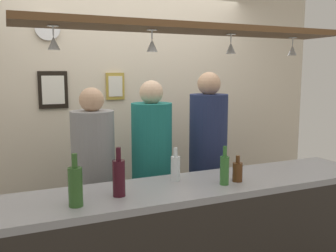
{
  "coord_description": "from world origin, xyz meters",
  "views": [
    {
      "loc": [
        -1.12,
        -2.48,
        1.75
      ],
      "look_at": [
        0.0,
        0.1,
        1.34
      ],
      "focal_mm": 39.77,
      "sensor_mm": 36.0,
      "label": 1
    }
  ],
  "objects_px": {
    "person_middle_teal_shirt": "(152,160)",
    "picture_frame_caricature": "(53,90)",
    "bottle_wine_dark_red": "(119,177)",
    "bottle_soda_clear": "(175,168)",
    "wall_clock": "(47,28)",
    "bottle_beer_green_import": "(225,169)",
    "bottle_champagne_green": "(75,186)",
    "person_right_navy_shirt": "(208,149)",
    "bottle_beer_brown_stubby": "(238,171)",
    "picture_frame_crest": "(115,86)",
    "person_left_grey_shirt": "(94,169)"
  },
  "relations": [
    {
      "from": "person_middle_teal_shirt",
      "to": "picture_frame_caricature",
      "type": "bearing_deg",
      "value": 136.39
    },
    {
      "from": "bottle_wine_dark_red",
      "to": "bottle_soda_clear",
      "type": "bearing_deg",
      "value": 19.19
    },
    {
      "from": "bottle_soda_clear",
      "to": "bottle_wine_dark_red",
      "type": "bearing_deg",
      "value": -160.81
    },
    {
      "from": "bottle_wine_dark_red",
      "to": "wall_clock",
      "type": "relative_size",
      "value": 1.36
    },
    {
      "from": "bottle_beer_green_import",
      "to": "bottle_soda_clear",
      "type": "height_order",
      "value": "bottle_beer_green_import"
    },
    {
      "from": "wall_clock",
      "to": "bottle_champagne_green",
      "type": "bearing_deg",
      "value": -91.72
    },
    {
      "from": "bottle_champagne_green",
      "to": "bottle_soda_clear",
      "type": "xyz_separation_m",
      "value": [
        0.71,
        0.22,
        -0.03
      ]
    },
    {
      "from": "person_right_navy_shirt",
      "to": "bottle_beer_brown_stubby",
      "type": "bearing_deg",
      "value": -105.59
    },
    {
      "from": "person_right_navy_shirt",
      "to": "bottle_wine_dark_red",
      "type": "height_order",
      "value": "person_right_navy_shirt"
    },
    {
      "from": "bottle_soda_clear",
      "to": "picture_frame_caricature",
      "type": "distance_m",
      "value": 1.52
    },
    {
      "from": "picture_frame_crest",
      "to": "wall_clock",
      "type": "height_order",
      "value": "wall_clock"
    },
    {
      "from": "person_middle_teal_shirt",
      "to": "wall_clock",
      "type": "relative_size",
      "value": 7.63
    },
    {
      "from": "bottle_beer_green_import",
      "to": "person_right_navy_shirt",
      "type": "bearing_deg",
      "value": 67.42
    },
    {
      "from": "picture_frame_crest",
      "to": "person_left_grey_shirt",
      "type": "bearing_deg",
      "value": -119.16
    },
    {
      "from": "bottle_wine_dark_red",
      "to": "wall_clock",
      "type": "bearing_deg",
      "value": 98.84
    },
    {
      "from": "person_right_navy_shirt",
      "to": "bottle_wine_dark_red",
      "type": "relative_size",
      "value": 5.82
    },
    {
      "from": "picture_frame_caricature",
      "to": "bottle_beer_brown_stubby",
      "type": "bearing_deg",
      "value": -55.19
    },
    {
      "from": "person_left_grey_shirt",
      "to": "person_right_navy_shirt",
      "type": "bearing_deg",
      "value": 0.0
    },
    {
      "from": "person_left_grey_shirt",
      "to": "picture_frame_crest",
      "type": "height_order",
      "value": "picture_frame_crest"
    },
    {
      "from": "person_middle_teal_shirt",
      "to": "bottle_beer_green_import",
      "type": "relative_size",
      "value": 6.46
    },
    {
      "from": "person_middle_teal_shirt",
      "to": "bottle_beer_green_import",
      "type": "distance_m",
      "value": 0.85
    },
    {
      "from": "bottle_beer_green_import",
      "to": "bottle_beer_brown_stubby",
      "type": "bearing_deg",
      "value": 11.85
    },
    {
      "from": "person_middle_teal_shirt",
      "to": "picture_frame_crest",
      "type": "xyz_separation_m",
      "value": [
        -0.12,
        0.67,
        0.6
      ]
    },
    {
      "from": "person_right_navy_shirt",
      "to": "picture_frame_crest",
      "type": "relative_size",
      "value": 6.72
    },
    {
      "from": "bottle_champagne_green",
      "to": "bottle_soda_clear",
      "type": "relative_size",
      "value": 1.3
    },
    {
      "from": "picture_frame_crest",
      "to": "person_middle_teal_shirt",
      "type": "bearing_deg",
      "value": -79.78
    },
    {
      "from": "picture_frame_caricature",
      "to": "person_right_navy_shirt",
      "type": "bearing_deg",
      "value": -28.29
    },
    {
      "from": "person_left_grey_shirt",
      "to": "person_right_navy_shirt",
      "type": "xyz_separation_m",
      "value": [
        1.04,
        0.0,
        0.08
      ]
    },
    {
      "from": "bottle_beer_brown_stubby",
      "to": "wall_clock",
      "type": "distance_m",
      "value": 2.09
    },
    {
      "from": "person_middle_teal_shirt",
      "to": "wall_clock",
      "type": "distance_m",
      "value": 1.49
    },
    {
      "from": "person_left_grey_shirt",
      "to": "picture_frame_caricature",
      "type": "xyz_separation_m",
      "value": [
        -0.21,
        0.67,
        0.6
      ]
    },
    {
      "from": "bottle_wine_dark_red",
      "to": "bottle_beer_green_import",
      "type": "bearing_deg",
      "value": -4.39
    },
    {
      "from": "bottle_wine_dark_red",
      "to": "picture_frame_crest",
      "type": "height_order",
      "value": "picture_frame_crest"
    },
    {
      "from": "person_right_navy_shirt",
      "to": "bottle_beer_brown_stubby",
      "type": "height_order",
      "value": "person_right_navy_shirt"
    },
    {
      "from": "person_left_grey_shirt",
      "to": "bottle_wine_dark_red",
      "type": "bearing_deg",
      "value": -90.8
    },
    {
      "from": "picture_frame_crest",
      "to": "wall_clock",
      "type": "bearing_deg",
      "value": -179.41
    },
    {
      "from": "bottle_soda_clear",
      "to": "wall_clock",
      "type": "height_order",
      "value": "wall_clock"
    },
    {
      "from": "wall_clock",
      "to": "bottle_beer_brown_stubby",
      "type": "bearing_deg",
      "value": -54.42
    },
    {
      "from": "picture_frame_caricature",
      "to": "bottle_beer_green_import",
      "type": "bearing_deg",
      "value": -58.89
    },
    {
      "from": "bottle_soda_clear",
      "to": "person_right_navy_shirt",
      "type": "bearing_deg",
      "value": 45.58
    },
    {
      "from": "person_right_navy_shirt",
      "to": "picture_frame_caricature",
      "type": "xyz_separation_m",
      "value": [
        -1.25,
        0.67,
        0.53
      ]
    },
    {
      "from": "bottle_soda_clear",
      "to": "picture_frame_crest",
      "type": "bearing_deg",
      "value": 92.6
    },
    {
      "from": "bottle_champagne_green",
      "to": "picture_frame_crest",
      "type": "distance_m",
      "value": 1.72
    },
    {
      "from": "person_middle_teal_shirt",
      "to": "bottle_champagne_green",
      "type": "relative_size",
      "value": 5.59
    },
    {
      "from": "person_middle_teal_shirt",
      "to": "person_right_navy_shirt",
      "type": "xyz_separation_m",
      "value": [
        0.54,
        0.0,
        0.04
      ]
    },
    {
      "from": "wall_clock",
      "to": "person_right_navy_shirt",
      "type": "bearing_deg",
      "value": -27.59
    },
    {
      "from": "person_left_grey_shirt",
      "to": "bottle_wine_dark_red",
      "type": "xyz_separation_m",
      "value": [
        -0.01,
        -0.77,
        0.14
      ]
    },
    {
      "from": "bottle_champagne_green",
      "to": "person_right_navy_shirt",
      "type": "bearing_deg",
      "value": 32.6
    },
    {
      "from": "bottle_soda_clear",
      "to": "wall_clock",
      "type": "xyz_separation_m",
      "value": [
        -0.67,
        1.28,
        1.04
      ]
    },
    {
      "from": "person_left_grey_shirt",
      "to": "bottle_soda_clear",
      "type": "bearing_deg",
      "value": -54.97
    }
  ]
}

